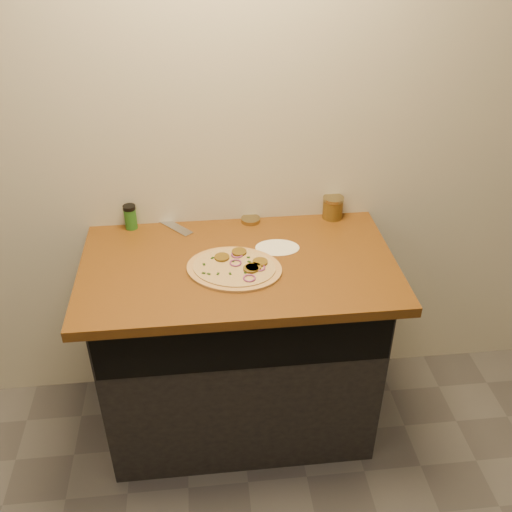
{
  "coord_description": "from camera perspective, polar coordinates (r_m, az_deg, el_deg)",
  "views": [
    {
      "loc": [
        -0.12,
        -0.38,
        2.11
      ],
      "look_at": [
        0.06,
        1.38,
        0.95
      ],
      "focal_mm": 40.0,
      "sensor_mm": 36.0,
      "label": 1
    }
  ],
  "objects": [
    {
      "name": "cabinet",
      "position": [
        2.49,
        -1.66,
        -9.21
      ],
      "size": [
        1.1,
        0.6,
        0.86
      ],
      "primitive_type": "cube",
      "color": "black",
      "rests_on": "ground"
    },
    {
      "name": "salsa_jar",
      "position": [
        2.46,
        7.69,
        4.85
      ],
      "size": [
        0.09,
        0.09,
        0.1
      ],
      "color": "maroon",
      "rests_on": "countertop"
    },
    {
      "name": "room_shell",
      "position": [
        0.57,
        8.62,
        -13.53
      ],
      "size": [
        4.02,
        3.52,
        2.71
      ],
      "color": "beige",
      "rests_on": "ground"
    },
    {
      "name": "countertop",
      "position": [
        2.18,
        -1.78,
        -1.01
      ],
      "size": [
        1.2,
        0.7,
        0.04
      ],
      "primitive_type": "cube",
      "color": "brown",
      "rests_on": "cabinet"
    },
    {
      "name": "spice_shaker",
      "position": [
        2.41,
        -12.45,
        3.84
      ],
      "size": [
        0.05,
        0.05,
        0.1
      ],
      "color": "#266620",
      "rests_on": "countertop"
    },
    {
      "name": "chefs_knife",
      "position": [
        2.48,
        -9.61,
        3.78
      ],
      "size": [
        0.24,
        0.27,
        0.02
      ],
      "color": "#B7BAC1",
      "rests_on": "countertop"
    },
    {
      "name": "mason_jar_lid",
      "position": [
        2.43,
        -0.54,
        3.64
      ],
      "size": [
        0.1,
        0.1,
        0.02
      ],
      "primitive_type": "cylinder",
      "rotation": [
        0.0,
        0.0,
        0.22
      ],
      "color": "#908054",
      "rests_on": "countertop"
    },
    {
      "name": "flour_spill",
      "position": [
        2.25,
        2.15,
        0.85
      ],
      "size": [
        0.19,
        0.19,
        0.0
      ],
      "primitive_type": "cylinder",
      "rotation": [
        0.0,
        0.0,
        -0.1
      ],
      "color": "white",
      "rests_on": "countertop"
    },
    {
      "name": "pizza",
      "position": [
        2.12,
        -2.09,
        -1.18
      ],
      "size": [
        0.44,
        0.44,
        0.02
      ],
      "color": "tan",
      "rests_on": "countertop"
    }
  ]
}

